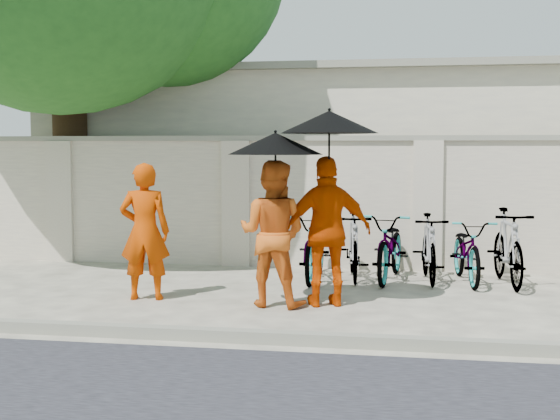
# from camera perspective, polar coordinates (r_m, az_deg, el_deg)

# --- Properties ---
(ground) EXTENTS (80.00, 80.00, 0.00)m
(ground) POSITION_cam_1_polar(r_m,az_deg,el_deg) (9.39, -1.55, -7.06)
(ground) COLOR beige
(kerb) EXTENTS (40.00, 0.16, 0.12)m
(kerb) POSITION_cam_1_polar(r_m,az_deg,el_deg) (7.76, -4.12, -9.13)
(kerb) COLOR gray
(kerb) RESTS_ON ground
(compound_wall) EXTENTS (20.00, 0.30, 2.00)m
(compound_wall) POSITION_cam_1_polar(r_m,az_deg,el_deg) (12.27, 6.07, 0.39)
(compound_wall) COLOR beige
(compound_wall) RESTS_ON ground
(building_behind) EXTENTS (14.00, 6.00, 3.20)m
(building_behind) POSITION_cam_1_polar(r_m,az_deg,el_deg) (16.01, 10.64, 3.48)
(building_behind) COLOR beige
(building_behind) RESTS_ON ground
(monk_left) EXTENTS (0.68, 0.51, 1.71)m
(monk_left) POSITION_cam_1_polar(r_m,az_deg,el_deg) (9.84, -9.87, -1.55)
(monk_left) COLOR #B93600
(monk_left) RESTS_ON ground
(monk_center) EXTENTS (0.95, 0.80, 1.75)m
(monk_center) POSITION_cam_1_polar(r_m,az_deg,el_deg) (9.30, -0.54, -1.73)
(monk_center) COLOR #D05815
(monk_center) RESTS_ON ground
(parasol_center) EXTENTS (1.12, 1.12, 1.08)m
(parasol_center) POSITION_cam_1_polar(r_m,az_deg,el_deg) (9.15, -0.33, 4.88)
(parasol_center) COLOR black
(parasol_center) RESTS_ON ground
(monk_right) EXTENTS (1.14, 0.76, 1.80)m
(monk_right) POSITION_cam_1_polar(r_m,az_deg,el_deg) (9.31, 3.52, -1.57)
(monk_right) COLOR #BF3700
(monk_right) RESTS_ON ground
(parasol_right) EXTENTS (1.15, 1.15, 1.31)m
(parasol_right) POSITION_cam_1_polar(r_m,az_deg,el_deg) (9.18, 3.62, 6.44)
(parasol_right) COLOR black
(parasol_right) RESTS_ON ground
(bike_0) EXTENTS (0.67, 1.85, 0.97)m
(bike_0) POSITION_cam_1_polar(r_m,az_deg,el_deg) (11.18, 2.64, -2.66)
(bike_0) COLOR #A7A7A7
(bike_0) RESTS_ON ground
(bike_1) EXTENTS (0.67, 1.68, 0.98)m
(bike_1) POSITION_cam_1_polar(r_m,az_deg,el_deg) (11.21, 5.40, -2.62)
(bike_1) COLOR #A7A7A7
(bike_1) RESTS_ON ground
(bike_2) EXTENTS (0.85, 1.92, 0.98)m
(bike_2) POSITION_cam_1_polar(r_m,az_deg,el_deg) (11.21, 8.12, -2.66)
(bike_2) COLOR #A7A7A7
(bike_2) RESTS_ON ground
(bike_3) EXTENTS (0.59, 1.63, 0.96)m
(bike_3) POSITION_cam_1_polar(r_m,az_deg,el_deg) (11.18, 10.84, -2.76)
(bike_3) COLOR #A7A7A7
(bike_3) RESTS_ON ground
(bike_4) EXTENTS (0.82, 1.78, 0.90)m
(bike_4) POSITION_cam_1_polar(r_m,az_deg,el_deg) (11.23, 13.55, -2.92)
(bike_4) COLOR #A7A7A7
(bike_4) RESTS_ON ground
(bike_5) EXTENTS (0.68, 1.80, 1.06)m
(bike_5) POSITION_cam_1_polar(r_m,az_deg,el_deg) (11.15, 16.33, -2.63)
(bike_5) COLOR #A7A7A7
(bike_5) RESTS_ON ground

